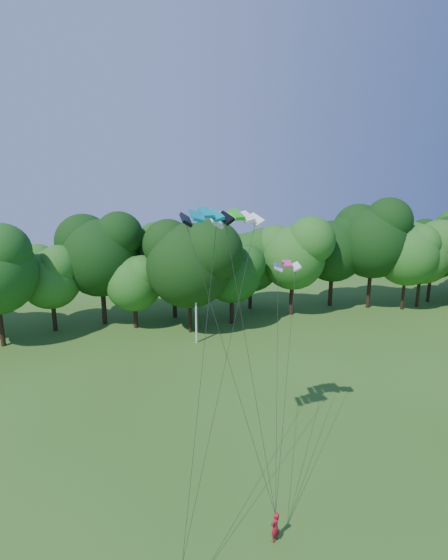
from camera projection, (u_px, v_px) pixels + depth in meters
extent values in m
cylinder|color=silver|center=(196.00, 304.00, 44.66)|extent=(0.21, 0.21, 8.35)
cube|color=silver|center=(195.00, 267.00, 43.68)|extent=(1.67, 0.22, 0.08)
imported|color=#A81524|center=(275.00, 527.00, 21.15)|extent=(0.69, 0.65, 1.59)
cube|color=#047F93|center=(206.00, 213.00, 21.48)|extent=(2.70, 1.48, 0.48)
cube|color=green|center=(236.00, 214.00, 23.25)|extent=(2.91, 1.54, 0.52)
cube|color=#DB3D75|center=(287.00, 264.00, 25.68)|extent=(1.68, 1.02, 0.32)
cylinder|color=black|center=(190.00, 310.00, 48.02)|extent=(0.51, 0.51, 5.03)
ellipsoid|color=black|center=(189.00, 251.00, 46.38)|extent=(10.07, 10.07, 10.98)
cylinder|color=#2F2012|center=(418.00, 292.00, 57.15)|extent=(0.44, 0.44, 4.09)
ellipsoid|color=#27581B|center=(423.00, 251.00, 55.82)|extent=(8.18, 8.18, 8.92)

